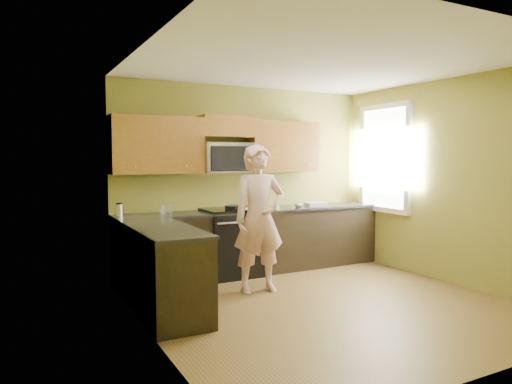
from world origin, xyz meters
TOP-DOWN VIEW (x-y plane):
  - floor at (0.00, 0.00)m, footprint 4.00×4.00m
  - ceiling at (0.00, 0.00)m, footprint 4.00×4.00m
  - wall_back at (0.00, 2.00)m, footprint 4.00×0.00m
  - wall_front at (0.00, -2.00)m, footprint 4.00×0.00m
  - wall_left at (-2.00, 0.00)m, footprint 0.00×4.00m
  - wall_right at (2.00, 0.00)m, footprint 0.00×4.00m
  - cabinet_back_run at (0.00, 1.70)m, footprint 4.00×0.60m
  - cabinet_left_run at (-1.70, 0.60)m, footprint 0.60×1.60m
  - countertop_back at (0.00, 1.69)m, footprint 4.00×0.62m
  - countertop_left at (-1.69, 0.60)m, footprint 0.62×1.60m
  - stove at (-0.40, 1.68)m, footprint 0.76×0.65m
  - microwave at (-0.40, 1.80)m, footprint 0.76×0.40m
  - upper_cab_left at (-1.39, 1.83)m, footprint 1.22×0.33m
  - upper_cab_right at (0.54, 1.83)m, footprint 1.12×0.33m
  - upper_cab_over_mw at (-0.40, 1.83)m, footprint 0.76×0.33m
  - window at (1.98, 1.20)m, footprint 0.06×1.06m
  - woman at (-0.42, 0.80)m, footprint 0.70×0.49m
  - frying_pan at (-0.42, 1.49)m, footprint 0.45×0.57m
  - butter_tub at (0.29, 1.62)m, footprint 0.14×0.14m
  - toast_slice at (0.16, 1.68)m, footprint 0.13×0.13m
  - napkin_a at (-0.29, 1.45)m, footprint 0.13×0.13m
  - napkin_b at (0.69, 1.63)m, footprint 0.15×0.16m
  - dish_towel at (1.05, 1.70)m, footprint 0.33×0.28m
  - travel_mug at (-1.90, 1.81)m, footprint 0.08×0.08m
  - glass_a at (-1.36, 1.71)m, footprint 0.09×0.09m
  - glass_b at (-1.23, 1.83)m, footprint 0.07×0.07m
  - glass_c at (-1.32, 1.90)m, footprint 0.07×0.07m

SIDE VIEW (x-z plane):
  - floor at x=0.00m, z-range 0.00..0.00m
  - cabinet_back_run at x=0.00m, z-range 0.00..0.88m
  - cabinet_left_run at x=-1.70m, z-range 0.00..0.88m
  - stove at x=-0.40m, z-range 0.00..0.95m
  - countertop_back at x=0.00m, z-range 0.88..0.92m
  - countertop_left at x=-1.69m, z-range 0.88..0.92m
  - woman at x=-0.42m, z-range 0.00..1.82m
  - butter_tub at x=0.29m, z-range 0.88..0.96m
  - travel_mug at x=-1.90m, z-range 0.84..1.00m
  - toast_slice at x=0.16m, z-range 0.92..0.93m
  - dish_towel at x=1.05m, z-range 0.92..0.97m
  - frying_pan at x=-0.42m, z-range 0.92..0.98m
  - napkin_a at x=-0.29m, z-range 0.92..0.98m
  - napkin_b at x=0.69m, z-range 0.92..0.99m
  - glass_a at x=-1.36m, z-range 0.92..1.04m
  - glass_b at x=-1.23m, z-range 0.92..1.04m
  - glass_c at x=-1.32m, z-range 0.92..1.04m
  - wall_back at x=0.00m, z-range -0.65..3.35m
  - wall_front at x=0.00m, z-range -0.65..3.35m
  - wall_left at x=-2.00m, z-range -0.65..3.35m
  - wall_right at x=2.00m, z-range -0.65..3.35m
  - microwave at x=-0.40m, z-range 1.24..1.66m
  - upper_cab_left at x=-1.39m, z-range 1.07..1.82m
  - upper_cab_right at x=0.54m, z-range 1.07..1.82m
  - window at x=1.98m, z-range 0.82..2.48m
  - upper_cab_over_mw at x=-0.40m, z-range 1.95..2.25m
  - ceiling at x=0.00m, z-range 2.70..2.70m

